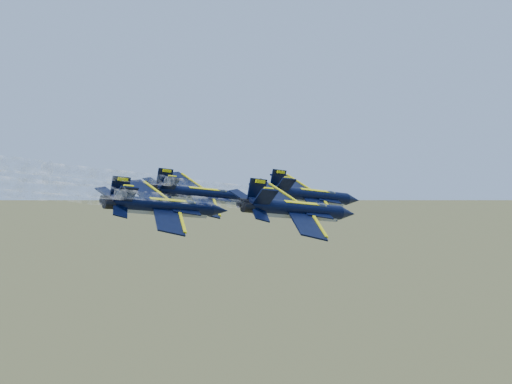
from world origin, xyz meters
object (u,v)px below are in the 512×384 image
Objects in this scene: jet_right at (298,209)px; jet_slot at (166,206)px; jet_lead at (312,196)px; jet_left at (202,194)px.

jet_right is 17.38m from jet_slot.
jet_lead and jet_left have the same top height.
jet_left is 1.00× the size of jet_slot.
jet_left and jet_slot have the same top height.
jet_left is at bearing -179.97° from jet_right.
jet_lead and jet_slot have the same top height.
jet_left and jet_right have the same top height.
jet_right and jet_slot have the same top height.
jet_left is (-14.87, -7.93, 0.00)m from jet_lead.
jet_lead is 16.86m from jet_left.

